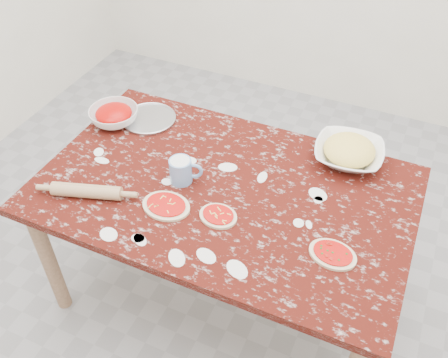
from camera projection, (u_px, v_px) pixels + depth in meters
ground at (224, 289)px, 2.63m from camera, size 4.00×4.00×0.00m
worktable at (224, 201)px, 2.18m from camera, size 1.60×1.00×0.75m
pizza_tray at (149, 119)px, 2.48m from camera, size 0.34×0.34×0.01m
sauce_bowl at (114, 116)px, 2.44m from camera, size 0.32×0.32×0.08m
cheese_bowl at (349, 154)px, 2.23m from camera, size 0.34×0.34×0.08m
flour_mug at (182, 170)px, 2.11m from camera, size 0.14×0.10×0.11m
pizza_left at (166, 206)px, 2.03m from camera, size 0.21×0.17×0.02m
pizza_mid at (218, 216)px, 1.99m from camera, size 0.17×0.15×0.02m
pizza_right at (333, 254)px, 1.84m from camera, size 0.20×0.16×0.02m
rolling_pin at (87, 191)px, 2.06m from camera, size 0.30×0.15×0.06m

